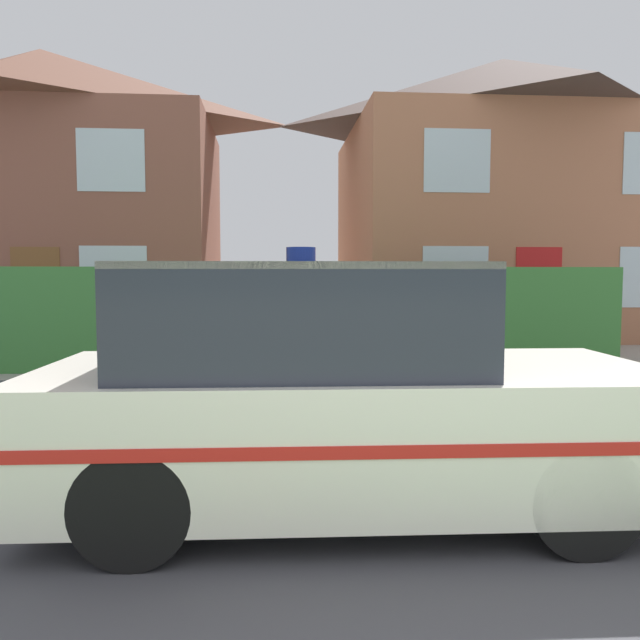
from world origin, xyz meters
name	(u,v)px	position (x,y,z in m)	size (l,w,h in m)	color
road_strip	(335,438)	(0.00, 4.87, 0.01)	(28.00, 6.98, 0.01)	#424247
garden_hedge	(300,317)	(-0.10, 9.42, 0.82)	(10.65, 0.79, 1.65)	#3D7F38
police_car	(335,394)	(-0.19, 3.09, 0.77)	(3.92, 1.79, 1.69)	black
house_left	(44,192)	(-6.17, 15.35, 3.58)	(8.66, 5.50, 7.03)	brown
house_right	(500,195)	(5.43, 15.20, 3.60)	(8.19, 6.77, 7.06)	#A86B4C
wheelie_bin	(114,329)	(-3.30, 10.22, 0.59)	(0.84, 0.79, 1.16)	#474C8C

